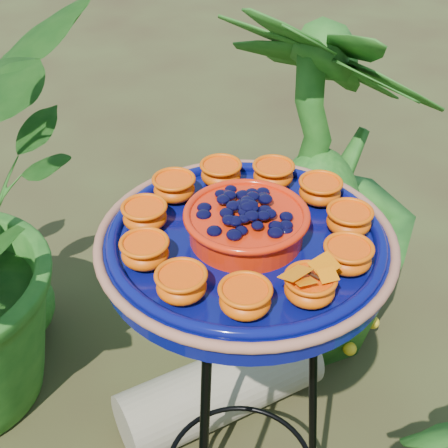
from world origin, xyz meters
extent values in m
torus|color=black|center=(0.09, -0.06, 0.84)|extent=(0.27, 0.27, 0.02)
cylinder|color=black|center=(0.08, 0.08, 0.42)|extent=(0.02, 0.08, 0.84)
cylinder|color=black|center=(0.22, -0.12, 0.42)|extent=(0.08, 0.05, 0.84)
cylinder|color=#060A50|center=(0.09, -0.06, 0.87)|extent=(0.47, 0.47, 0.04)
torus|color=#905D41|center=(0.09, -0.06, 0.89)|extent=(0.45, 0.45, 0.02)
torus|color=#060A50|center=(0.09, -0.06, 0.89)|extent=(0.41, 0.41, 0.02)
cylinder|color=red|center=(0.09, -0.06, 0.91)|extent=(0.18, 0.18, 0.04)
torus|color=red|center=(0.09, -0.06, 0.93)|extent=(0.18, 0.18, 0.01)
ellipsoid|color=black|center=(0.09, -0.06, 0.94)|extent=(0.15, 0.15, 0.03)
ellipsoid|color=#E25202|center=(0.24, -0.02, 0.90)|extent=(0.07, 0.07, 0.03)
cylinder|color=#FF5805|center=(0.24, -0.02, 0.92)|extent=(0.06, 0.06, 0.01)
ellipsoid|color=#E25202|center=(0.19, 0.05, 0.90)|extent=(0.07, 0.07, 0.03)
cylinder|color=#FF5805|center=(0.19, 0.05, 0.92)|extent=(0.06, 0.06, 0.01)
ellipsoid|color=#E25202|center=(0.11, 0.09, 0.90)|extent=(0.07, 0.07, 0.03)
cylinder|color=#FF5805|center=(0.11, 0.09, 0.92)|extent=(0.06, 0.06, 0.01)
ellipsoid|color=#E25202|center=(0.03, 0.08, 0.90)|extent=(0.07, 0.07, 0.03)
cylinder|color=#FF5805|center=(0.03, 0.08, 0.92)|extent=(0.06, 0.06, 0.01)
ellipsoid|color=#E25202|center=(-0.04, 0.02, 0.90)|extent=(0.07, 0.07, 0.03)
cylinder|color=#FF5805|center=(-0.04, 0.02, 0.92)|extent=(0.06, 0.06, 0.01)
ellipsoid|color=#E25202|center=(-0.06, -0.06, 0.90)|extent=(0.07, 0.07, 0.03)
cylinder|color=#FF5805|center=(-0.06, -0.06, 0.92)|extent=(0.06, 0.06, 0.01)
ellipsoid|color=#E25202|center=(-0.04, -0.14, 0.90)|extent=(0.07, 0.07, 0.03)
cylinder|color=#FF5805|center=(-0.04, -0.14, 0.92)|extent=(0.06, 0.06, 0.01)
ellipsoid|color=#E25202|center=(0.03, -0.20, 0.90)|extent=(0.07, 0.07, 0.03)
cylinder|color=#FF5805|center=(0.03, -0.20, 0.92)|extent=(0.06, 0.06, 0.01)
ellipsoid|color=#E25202|center=(0.11, -0.21, 0.90)|extent=(0.07, 0.07, 0.03)
cylinder|color=#FF5805|center=(0.11, -0.21, 0.92)|extent=(0.06, 0.06, 0.01)
ellipsoid|color=#E25202|center=(0.19, -0.18, 0.90)|extent=(0.07, 0.07, 0.03)
cylinder|color=#FF5805|center=(0.19, -0.18, 0.92)|extent=(0.06, 0.06, 0.01)
ellipsoid|color=#E25202|center=(0.24, -0.11, 0.90)|extent=(0.07, 0.07, 0.03)
cylinder|color=#FF5805|center=(0.24, -0.11, 0.92)|extent=(0.06, 0.06, 0.01)
cylinder|color=black|center=(0.11, -0.21, 0.93)|extent=(0.02, 0.03, 0.00)
cube|color=orange|center=(0.09, -0.21, 0.94)|extent=(0.04, 0.04, 0.01)
cube|color=orange|center=(0.13, -0.21, 0.94)|extent=(0.04, 0.04, 0.01)
cylinder|color=gray|center=(0.19, 0.29, 0.09)|extent=(0.57, 0.24, 0.19)
imported|color=#184D14|center=(0.58, 0.51, 0.52)|extent=(0.79, 0.79, 1.03)
camera|label=1|loc=(-0.22, -0.73, 1.45)|focal=50.00mm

